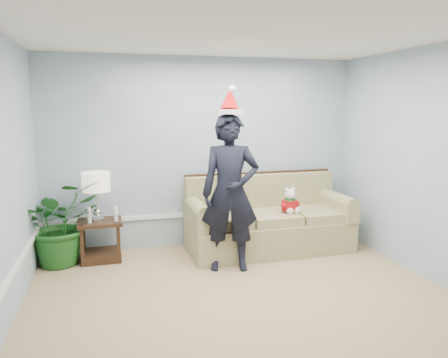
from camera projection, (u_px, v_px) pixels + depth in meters
name	position (u px, v px, depth m)	size (l,w,h in m)	color
room_shell	(262.00, 181.00, 3.89)	(4.54, 5.04, 2.74)	#9D8465
wainscot_trim	(126.00, 248.00, 4.86)	(4.49, 4.99, 0.06)	white
sofa	(267.00, 223.00, 6.19)	(2.28, 1.02, 1.06)	olive
side_table	(101.00, 245.00, 5.73)	(0.56, 0.48, 0.54)	#392514
table_lamp	(96.00, 184.00, 5.61)	(0.36, 0.36, 0.64)	silver
candle_pair	(103.00, 215.00, 5.59)	(0.38, 0.05, 0.20)	silver
houseplant	(60.00, 223.00, 5.55)	(0.98, 0.85, 1.08)	#19511A
man	(230.00, 193.00, 5.32)	(0.70, 0.46, 1.93)	black
santa_hat	(230.00, 102.00, 5.16)	(0.37, 0.40, 0.34)	white
teddy_bear	(290.00, 204.00, 6.01)	(0.26, 0.27, 0.36)	white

